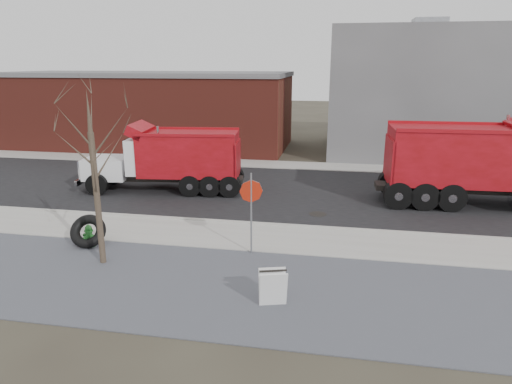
% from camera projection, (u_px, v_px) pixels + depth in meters
% --- Properties ---
extents(ground, '(120.00, 120.00, 0.00)m').
position_uv_depth(ground, '(226.00, 239.00, 15.81)').
color(ground, '#383328').
rests_on(ground, ground).
extents(gravel_verge, '(60.00, 5.00, 0.03)m').
position_uv_depth(gravel_verge, '(195.00, 285.00, 12.50)').
color(gravel_verge, slate).
rests_on(gravel_verge, ground).
extents(sidewalk, '(60.00, 2.50, 0.06)m').
position_uv_depth(sidewalk, '(228.00, 235.00, 16.04)').
color(sidewalk, '#9E9B93').
rests_on(sidewalk, ground).
extents(curb, '(60.00, 0.15, 0.11)m').
position_uv_depth(curb, '(236.00, 222.00, 17.26)').
color(curb, '#9E9B93').
rests_on(curb, ground).
extents(road, '(60.00, 9.40, 0.02)m').
position_uv_depth(road, '(258.00, 190.00, 21.77)').
color(road, black).
rests_on(road, ground).
extents(far_sidewalk, '(60.00, 2.00, 0.06)m').
position_uv_depth(far_sidewalk, '(275.00, 165.00, 27.16)').
color(far_sidewalk, '#9E9B93').
rests_on(far_sidewalk, ground).
extents(building_grey, '(12.00, 10.00, 8.00)m').
position_uv_depth(building_grey, '(423.00, 92.00, 30.19)').
color(building_grey, slate).
rests_on(building_grey, ground).
extents(building_brick, '(20.20, 8.20, 5.30)m').
position_uv_depth(building_brick, '(148.00, 109.00, 32.90)').
color(building_brick, maroon).
rests_on(building_brick, ground).
extents(bare_tree, '(3.20, 3.20, 5.20)m').
position_uv_depth(bare_tree, '(93.00, 157.00, 13.01)').
color(bare_tree, '#382D23').
rests_on(bare_tree, ground).
extents(fire_hydrant, '(0.44, 0.43, 0.77)m').
position_uv_depth(fire_hydrant, '(89.00, 237.00, 15.04)').
color(fire_hydrant, '#27682C').
rests_on(fire_hydrant, ground).
extents(truck_tire, '(1.35, 1.21, 1.11)m').
position_uv_depth(truck_tire, '(88.00, 231.00, 15.07)').
color(truck_tire, black).
rests_on(truck_tire, ground).
extents(stop_sign, '(0.69, 0.26, 2.65)m').
position_uv_depth(stop_sign, '(251.00, 199.00, 14.08)').
color(stop_sign, gray).
rests_on(stop_sign, ground).
extents(sandwich_board, '(0.78, 0.60, 0.95)m').
position_uv_depth(sandwich_board, '(273.00, 287.00, 11.33)').
color(sandwich_board, white).
rests_on(sandwich_board, ground).
extents(dump_truck_red_a, '(9.36, 2.86, 3.74)m').
position_uv_depth(dump_truck_red_a, '(484.00, 162.00, 19.04)').
color(dump_truck_red_a, black).
rests_on(dump_truck_red_a, ground).
extents(dump_truck_red_b, '(7.62, 3.00, 3.19)m').
position_uv_depth(dump_truck_red_b, '(170.00, 157.00, 21.28)').
color(dump_truck_red_b, black).
rests_on(dump_truck_red_b, ground).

